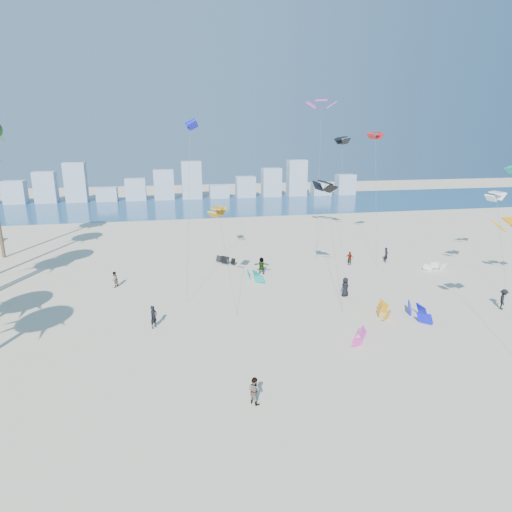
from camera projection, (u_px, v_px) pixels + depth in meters
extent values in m
plane|color=beige|center=(260.00, 432.00, 21.50)|extent=(220.00, 220.00, 0.00)
plane|color=navy|center=(188.00, 206.00, 89.41)|extent=(220.00, 220.00, 0.00)
imported|color=black|center=(154.00, 317.00, 32.84)|extent=(0.74, 0.78, 1.78)
imported|color=gray|center=(254.00, 390.00, 23.62)|extent=(0.93, 0.96, 1.57)
imported|color=black|center=(345.00, 287.00, 39.26)|extent=(1.01, 0.83, 1.78)
imported|color=gray|center=(349.00, 258.00, 48.75)|extent=(0.92, 0.87, 1.53)
imported|color=black|center=(503.00, 299.00, 36.31)|extent=(1.24, 1.30, 1.77)
imported|color=gray|center=(261.00, 266.00, 45.58)|extent=(1.76, 0.94, 1.81)
imported|color=black|center=(386.00, 255.00, 49.76)|extent=(0.75, 0.70, 1.72)
imported|color=gray|center=(114.00, 279.00, 41.62)|extent=(0.90, 0.95, 1.55)
cylinder|color=#595959|center=(227.00, 260.00, 36.07)|extent=(0.99, 3.89, 8.23)
cylinder|color=#595959|center=(334.00, 246.00, 36.84)|extent=(0.32, 4.70, 10.22)
cylinder|color=#595959|center=(502.00, 244.00, 39.56)|extent=(0.03, 3.25, 9.10)
cylinder|color=#595959|center=(189.00, 212.00, 37.88)|extent=(1.13, 4.43, 15.38)
cylinder|color=#595959|center=(376.00, 199.00, 48.95)|extent=(1.51, 5.60, 14.46)
cylinder|color=#595959|center=(319.00, 181.00, 50.29)|extent=(0.87, 2.50, 18.00)
cylinder|color=#595959|center=(342.00, 195.00, 54.23)|extent=(0.07, 2.10, 13.88)
cube|color=#9EADBF|center=(15.00, 192.00, 91.38)|extent=(4.40, 3.00, 4.80)
cube|color=#9EADBF|center=(46.00, 187.00, 92.32)|extent=(4.40, 3.00, 6.60)
cube|color=#9EADBF|center=(76.00, 182.00, 93.25)|extent=(4.40, 3.00, 8.40)
cube|color=#9EADBF|center=(107.00, 194.00, 95.17)|extent=(4.40, 3.00, 3.00)
cube|color=#9EADBF|center=(136.00, 189.00, 96.10)|extent=(4.40, 3.00, 4.80)
cube|color=#9EADBF|center=(164.00, 185.00, 97.04)|extent=(4.40, 3.00, 6.60)
cube|color=#9EADBF|center=(192.00, 180.00, 97.97)|extent=(4.40, 3.00, 8.40)
cube|color=#9EADBF|center=(219.00, 191.00, 99.88)|extent=(4.40, 3.00, 3.00)
cube|color=#9EADBF|center=(245.00, 187.00, 100.82)|extent=(4.40, 3.00, 4.80)
cube|color=#9EADBF|center=(271.00, 182.00, 101.75)|extent=(4.40, 3.00, 6.60)
cube|color=#9EADBF|center=(297.00, 178.00, 102.69)|extent=(4.40, 3.00, 8.40)
cube|color=#9EADBF|center=(321.00, 189.00, 104.60)|extent=(4.40, 3.00, 3.00)
cube|color=#9EADBF|center=(345.00, 184.00, 105.54)|extent=(4.40, 3.00, 4.80)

